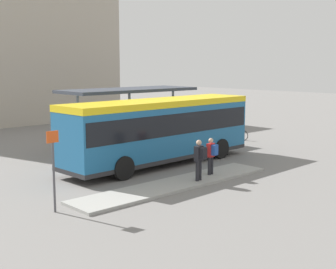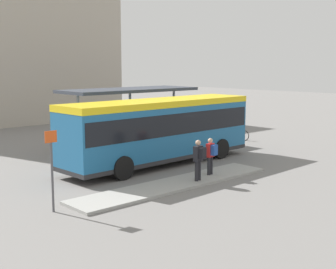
% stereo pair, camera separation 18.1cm
% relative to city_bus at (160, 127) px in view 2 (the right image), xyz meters
% --- Properties ---
extents(ground_plane, '(120.00, 120.00, 0.00)m').
position_rel_city_bus_xyz_m(ground_plane, '(-0.01, -0.00, -1.90)').
color(ground_plane, slate).
extents(curb_island, '(9.77, 1.80, 0.12)m').
position_rel_city_bus_xyz_m(curb_island, '(-2.31, -3.54, -1.84)').
color(curb_island, '#9E9E99').
rests_on(curb_island, ground_plane).
extents(city_bus, '(10.89, 2.88, 3.26)m').
position_rel_city_bus_xyz_m(city_bus, '(0.00, 0.00, 0.00)').
color(city_bus, '#1E6093').
rests_on(city_bus, ground_plane).
extents(pedestrian_waiting, '(0.43, 0.47, 1.64)m').
position_rel_city_bus_xyz_m(pedestrian_waiting, '(-0.15, -3.56, -0.83)').
color(pedestrian_waiting, '#232328').
rests_on(pedestrian_waiting, curb_island).
extents(pedestrian_companion, '(0.46, 0.50, 1.74)m').
position_rel_city_bus_xyz_m(pedestrian_companion, '(-1.34, -3.96, -0.78)').
color(pedestrian_companion, '#232328').
rests_on(pedestrian_companion, curb_island).
extents(bicycle_green, '(0.48, 1.61, 0.70)m').
position_rel_city_bus_xyz_m(bicycle_green, '(8.95, 2.21, -1.55)').
color(bicycle_green, black).
rests_on(bicycle_green, ground_plane).
extents(bicycle_yellow, '(0.48, 1.65, 0.71)m').
position_rel_city_bus_xyz_m(bicycle_yellow, '(8.79, 3.09, -1.54)').
color(bicycle_yellow, black).
rests_on(bicycle_yellow, ground_plane).
extents(station_shelter, '(8.53, 3.11, 3.55)m').
position_rel_city_bus_xyz_m(station_shelter, '(2.03, 5.02, 1.47)').
color(station_shelter, '#383D47').
rests_on(station_shelter, ground_plane).
extents(potted_planter_near_shelter, '(1.03, 1.03, 1.54)m').
position_rel_city_bus_xyz_m(potted_planter_near_shelter, '(0.76, 2.13, -1.10)').
color(potted_planter_near_shelter, slate).
rests_on(potted_planter_near_shelter, ground_plane).
extents(platform_sign, '(0.44, 0.08, 2.80)m').
position_rel_city_bus_xyz_m(platform_sign, '(-7.77, -3.25, -0.34)').
color(platform_sign, '#4C4C51').
rests_on(platform_sign, ground_plane).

